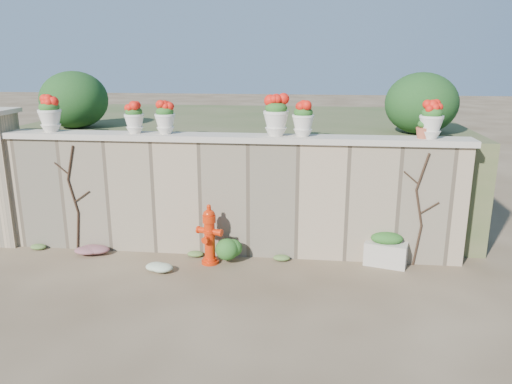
# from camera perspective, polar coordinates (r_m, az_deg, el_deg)

# --- Properties ---
(ground) EXTENTS (80.00, 80.00, 0.00)m
(ground) POSITION_cam_1_polar(r_m,az_deg,el_deg) (7.39, -5.81, -11.98)
(ground) COLOR #4D3A26
(ground) RESTS_ON ground
(stone_wall) EXTENTS (8.00, 0.40, 2.00)m
(stone_wall) POSITION_cam_1_polar(r_m,az_deg,el_deg) (8.67, -3.46, -0.66)
(stone_wall) COLOR #9A8467
(stone_wall) RESTS_ON ground
(wall_cap) EXTENTS (8.10, 0.52, 0.10)m
(wall_cap) POSITION_cam_1_polar(r_m,az_deg,el_deg) (8.44, -3.57, 6.21)
(wall_cap) COLOR beige
(wall_cap) RESTS_ON stone_wall
(gate_pillar) EXTENTS (0.72, 0.72, 2.48)m
(gate_pillar) POSITION_cam_1_polar(r_m,az_deg,el_deg) (10.18, -27.16, 1.55)
(gate_pillar) COLOR #9A8467
(gate_pillar) RESTS_ON ground
(raised_fill) EXTENTS (9.00, 6.00, 2.00)m
(raised_fill) POSITION_cam_1_polar(r_m,az_deg,el_deg) (11.74, -0.74, 3.60)
(raised_fill) COLOR #384C23
(raised_fill) RESTS_ON ground
(back_shrub_left) EXTENTS (1.30, 1.30, 1.10)m
(back_shrub_left) POSITION_cam_1_polar(r_m,az_deg,el_deg) (10.54, -20.06, 9.88)
(back_shrub_left) COLOR #143814
(back_shrub_left) RESTS_ON raised_fill
(back_shrub_right) EXTENTS (1.30, 1.30, 1.10)m
(back_shrub_right) POSITION_cam_1_polar(r_m,az_deg,el_deg) (9.63, 18.37, 9.60)
(back_shrub_right) COLOR #143814
(back_shrub_right) RESTS_ON raised_fill
(vine_left) EXTENTS (0.60, 0.04, 1.91)m
(vine_left) POSITION_cam_1_polar(r_m,az_deg,el_deg) (9.31, -20.11, -0.52)
(vine_left) COLOR black
(vine_left) RESTS_ON ground
(vine_right) EXTENTS (0.60, 0.04, 1.91)m
(vine_right) POSITION_cam_1_polar(r_m,az_deg,el_deg) (8.51, 18.20, -1.78)
(vine_right) COLOR black
(vine_right) RESTS_ON ground
(fire_hydrant) EXTENTS (0.45, 0.32, 1.02)m
(fire_hydrant) POSITION_cam_1_polar(r_m,az_deg,el_deg) (8.34, -5.34, -4.84)
(fire_hydrant) COLOR red
(fire_hydrant) RESTS_ON ground
(planter_box) EXTENTS (0.76, 0.56, 0.56)m
(planter_box) POSITION_cam_1_polar(r_m,az_deg,el_deg) (8.63, 14.65, -6.39)
(planter_box) COLOR beige
(planter_box) RESTS_ON ground
(green_shrub) EXTENTS (0.60, 0.54, 0.57)m
(green_shrub) POSITION_cam_1_polar(r_m,az_deg,el_deg) (8.40, -3.49, -6.36)
(green_shrub) COLOR #1E5119
(green_shrub) RESTS_ON ground
(magenta_clump) EXTENTS (0.79, 0.52, 0.21)m
(magenta_clump) POSITION_cam_1_polar(r_m,az_deg,el_deg) (9.29, -18.74, -6.19)
(magenta_clump) COLOR #AC226B
(magenta_clump) RESTS_ON ground
(white_flowers) EXTENTS (0.51, 0.41, 0.18)m
(white_flowers) POSITION_cam_1_polar(r_m,az_deg,el_deg) (8.27, -10.69, -8.40)
(white_flowers) COLOR white
(white_flowers) RESTS_ON ground
(urn_pot_0) EXTENTS (0.40, 0.40, 0.62)m
(urn_pot_0) POSITION_cam_1_polar(r_m,az_deg,el_deg) (9.44, -22.51, 8.23)
(urn_pot_0) COLOR silver
(urn_pot_0) RESTS_ON wall_cap
(urn_pot_1) EXTENTS (0.34, 0.34, 0.53)m
(urn_pot_1) POSITION_cam_1_polar(r_m,az_deg,el_deg) (8.81, -13.75, 8.22)
(urn_pot_1) COLOR silver
(urn_pot_1) RESTS_ON wall_cap
(urn_pot_2) EXTENTS (0.34, 0.34, 0.54)m
(urn_pot_2) POSITION_cam_1_polar(r_m,az_deg,el_deg) (8.64, -10.36, 8.32)
(urn_pot_2) COLOR silver
(urn_pot_2) RESTS_ON wall_cap
(urn_pot_3) EXTENTS (0.42, 0.42, 0.66)m
(urn_pot_3) POSITION_cam_1_polar(r_m,az_deg,el_deg) (8.28, 2.31, 8.67)
(urn_pot_3) COLOR silver
(urn_pot_3) RESTS_ON wall_cap
(urn_pot_4) EXTENTS (0.36, 0.36, 0.56)m
(urn_pot_4) POSITION_cam_1_polar(r_m,az_deg,el_deg) (8.27, 5.40, 8.28)
(urn_pot_4) COLOR silver
(urn_pot_4) RESTS_ON wall_cap
(urn_pot_5) EXTENTS (0.38, 0.38, 0.59)m
(urn_pot_5) POSITION_cam_1_polar(r_m,az_deg,el_deg) (8.47, 19.40, 7.75)
(urn_pot_5) COLOR silver
(urn_pot_5) RESTS_ON wall_cap
(terracotta_pot) EXTENTS (0.24, 0.24, 0.28)m
(terracotta_pot) POSITION_cam_1_polar(r_m,az_deg,el_deg) (8.46, 18.58, 6.71)
(terracotta_pot) COLOR #B45337
(terracotta_pot) RESTS_ON wall_cap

